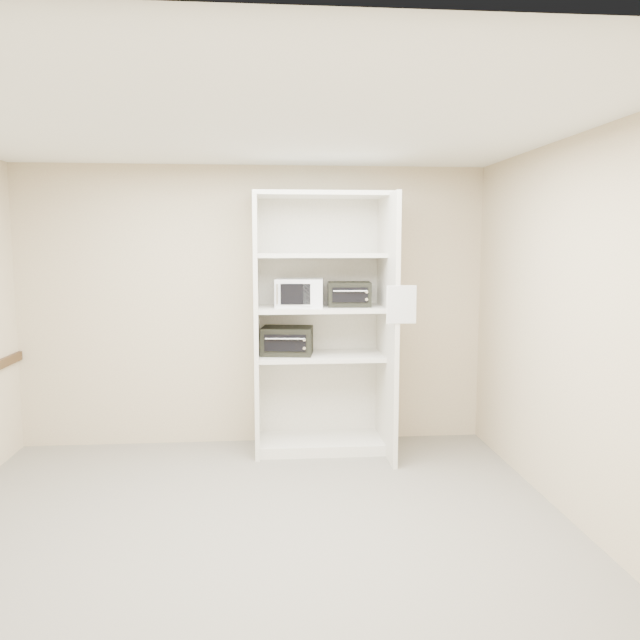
{
  "coord_description": "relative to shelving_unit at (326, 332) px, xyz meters",
  "views": [
    {
      "loc": [
        0.12,
        -4.08,
        1.94
      ],
      "look_at": [
        0.58,
        1.33,
        1.29
      ],
      "focal_mm": 35.0,
      "sensor_mm": 36.0,
      "label": 1
    }
  ],
  "objects": [
    {
      "name": "paper_sign",
      "position": [
        0.58,
        -0.63,
        0.31
      ],
      "size": [
        0.25,
        0.01,
        0.32
      ],
      "primitive_type": "cube",
      "rotation": [
        0.0,
        0.0,
        0.01
      ],
      "color": "white",
      "rests_on": "shelving_unit"
    },
    {
      "name": "floor",
      "position": [
        -0.67,
        -1.7,
        -1.13
      ],
      "size": [
        4.5,
        4.0,
        0.01
      ],
      "primitive_type": "cube",
      "color": "slate",
      "rests_on": "ground"
    },
    {
      "name": "microwave",
      "position": [
        -0.24,
        0.01,
        0.37
      ],
      "size": [
        0.47,
        0.38,
        0.26
      ],
      "primitive_type": "cube",
      "rotation": [
        0.0,
        0.0,
        -0.12
      ],
      "color": "white",
      "rests_on": "shelving_unit"
    },
    {
      "name": "toaster_oven_upper",
      "position": [
        0.22,
        0.01,
        0.35
      ],
      "size": [
        0.42,
        0.33,
        0.23
      ],
      "primitive_type": "cube",
      "rotation": [
        0.0,
        0.0,
        -0.07
      ],
      "color": "black",
      "rests_on": "shelving_unit"
    },
    {
      "name": "wall_back",
      "position": [
        -0.67,
        0.3,
        0.22
      ],
      "size": [
        4.5,
        0.02,
        2.7
      ],
      "primitive_type": "cube",
      "color": "#C4BB91",
      "rests_on": "ground"
    },
    {
      "name": "ceiling",
      "position": [
        -0.67,
        -1.7,
        1.57
      ],
      "size": [
        4.5,
        4.0,
        0.01
      ],
      "primitive_type": "cube",
      "color": "white"
    },
    {
      "name": "shelving_unit",
      "position": [
        0.0,
        0.0,
        0.0
      ],
      "size": [
        1.24,
        0.92,
        2.42
      ],
      "color": "white",
      "rests_on": "floor"
    },
    {
      "name": "wall_front",
      "position": [
        -0.67,
        -3.7,
        0.22
      ],
      "size": [
        4.5,
        0.02,
        2.7
      ],
      "primitive_type": "cube",
      "color": "#C4BB91",
      "rests_on": "ground"
    },
    {
      "name": "toaster_oven_lower",
      "position": [
        -0.36,
        0.01,
        -0.08
      ],
      "size": [
        0.51,
        0.41,
        0.26
      ],
      "primitive_type": "cube",
      "rotation": [
        0.0,
        0.0,
        -0.14
      ],
      "color": "black",
      "rests_on": "shelving_unit"
    },
    {
      "name": "wall_right",
      "position": [
        1.58,
        -1.7,
        0.22
      ],
      "size": [
        0.02,
        4.0,
        2.7
      ],
      "primitive_type": "cube",
      "color": "#C4BB91",
      "rests_on": "ground"
    }
  ]
}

